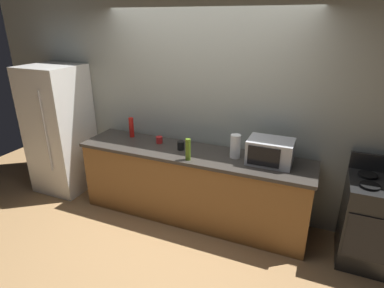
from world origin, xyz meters
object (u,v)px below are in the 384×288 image
bottle_hot_sauce (131,127)px  paper_towel_roll (235,146)px  microwave (270,152)px  bottle_olive_oil (188,150)px  mug_black (181,145)px  stove_range (374,222)px  refrigerator (60,130)px  mug_red (159,140)px

bottle_hot_sauce → paper_towel_roll: bearing=-4.3°
microwave → bottle_hot_sauce: microwave is taller
paper_towel_roll → bottle_olive_oil: 0.54m
mug_black → stove_range: bearing=-0.4°
mug_black → microwave: bearing=1.9°
stove_range → refrigerator: bearing=-180.0°
paper_towel_roll → bottle_hot_sauce: bearing=175.7°
bottle_olive_oil → bottle_hot_sauce: bearing=158.7°
stove_range → bottle_olive_oil: (-1.95, -0.23, 0.56)m
mug_black → refrigerator: bearing=-179.6°
microwave → paper_towel_roll: size_ratio=1.78×
stove_range → mug_red: bearing=177.6°
mug_black → mug_red: bearing=165.5°
paper_towel_roll → mug_black: 0.67m
refrigerator → bottle_olive_oil: bearing=-6.1°
refrigerator → paper_towel_roll: refrigerator is taller
bottle_olive_oil → mug_black: (-0.20, 0.24, -0.07)m
bottle_olive_oil → paper_towel_roll: bearing=30.8°
microwave → bottle_olive_oil: size_ratio=1.93×
microwave → bottle_hot_sauce: size_ratio=1.82×
refrigerator → microwave: 2.95m
stove_range → bottle_olive_oil: bottle_olive_oil is taller
stove_range → mug_black: 2.21m
stove_range → paper_towel_roll: paper_towel_roll is taller
bottle_hot_sauce → mug_black: (0.79, -0.15, -0.08)m
refrigerator → bottle_hot_sauce: bearing=8.2°
bottle_olive_oil → mug_black: bottle_olive_oil is taller
mug_black → mug_red: 0.36m
stove_range → microwave: 1.24m
microwave → bottle_olive_oil: microwave is taller
paper_towel_roll → mug_red: 1.01m
refrigerator → stove_range: size_ratio=1.67×
bottle_hot_sauce → bottle_olive_oil: 1.06m
microwave → mug_black: size_ratio=4.61×
microwave → mug_black: microwave is taller
mug_black → mug_red: mug_black is taller
bottle_hot_sauce → mug_black: bearing=-10.5°
paper_towel_roll → mug_black: (-0.66, -0.04, -0.08)m
paper_towel_roll → bottle_hot_sauce: size_ratio=1.02×
stove_range → bottle_hot_sauce: (-2.94, 0.16, 0.57)m
stove_range → mug_red: 2.54m
refrigerator → stove_range: bearing=0.0°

